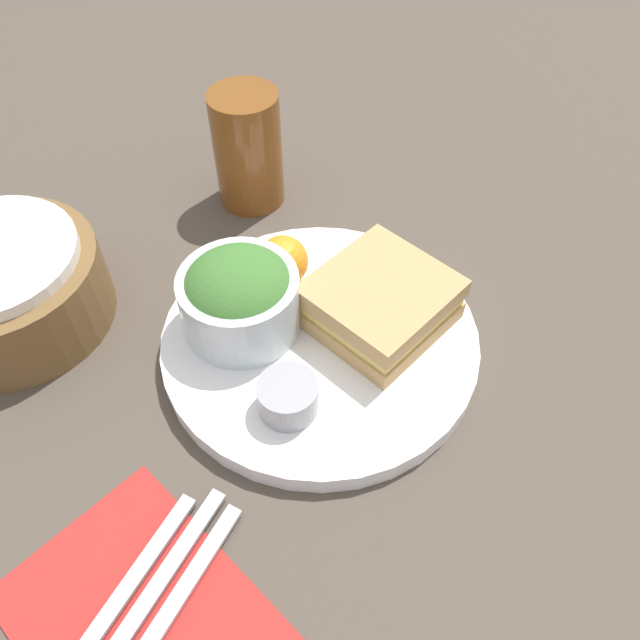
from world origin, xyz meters
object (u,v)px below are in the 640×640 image
(plate, at_px, (320,341))
(spoon, at_px, (117,602))
(sandwich, at_px, (380,303))
(fork, at_px, (159,629))
(dressing_cup, at_px, (288,397))
(drink_glass, at_px, (248,149))
(bread_basket, at_px, (5,287))
(salad_bowl, at_px, (239,296))
(knife, at_px, (138,615))

(plate, bearing_deg, spoon, -167.64)
(sandwich, bearing_deg, fork, -167.97)
(dressing_cup, bearing_deg, plate, 25.50)
(plate, bearing_deg, drink_glass, 63.72)
(dressing_cup, distance_m, fork, 0.19)
(spoon, bearing_deg, sandwich, 169.31)
(dressing_cup, distance_m, bread_basket, 0.29)
(sandwich, relative_size, salad_bowl, 1.08)
(bread_basket, bearing_deg, salad_bowl, -52.65)
(drink_glass, bearing_deg, knife, -141.75)
(plate, bearing_deg, fork, -160.00)
(dressing_cup, height_order, bread_basket, bread_basket)
(drink_glass, height_order, spoon, drink_glass)
(dressing_cup, relative_size, bread_basket, 0.28)
(salad_bowl, bearing_deg, plate, -55.72)
(dressing_cup, xyz_separation_m, knife, (-0.18, -0.04, -0.03))
(sandwich, bearing_deg, knife, -171.26)
(plate, height_order, fork, plate)
(plate, relative_size, sandwich, 2.50)
(fork, xyz_separation_m, spoon, (-0.01, 0.03, 0.00))
(sandwich, bearing_deg, dressing_cup, -176.35)
(sandwich, relative_size, drink_glass, 0.89)
(salad_bowl, height_order, spoon, salad_bowl)
(plate, xyz_separation_m, drink_glass, (0.10, 0.21, 0.06))
(plate, bearing_deg, knife, -163.82)
(salad_bowl, relative_size, bread_basket, 0.59)
(salad_bowl, distance_m, knife, 0.26)
(sandwich, bearing_deg, plate, 151.22)
(plate, height_order, knife, plate)
(sandwich, bearing_deg, drink_glass, 77.26)
(fork, bearing_deg, spoon, -90.00)
(plate, bearing_deg, dressing_cup, -154.50)
(salad_bowl, height_order, fork, salad_bowl)
(fork, bearing_deg, sandwich, 175.85)
(drink_glass, bearing_deg, fork, -139.72)
(drink_glass, bearing_deg, dressing_cup, -125.94)
(spoon, bearing_deg, drink_glass, -160.03)
(bread_basket, bearing_deg, dressing_cup, -69.51)
(salad_bowl, height_order, knife, salad_bowl)
(bread_basket, distance_m, fork, 0.34)
(plate, xyz_separation_m, fork, (-0.25, -0.09, -0.00))
(fork, bearing_deg, drink_glass, -155.90)
(drink_glass, distance_m, spoon, 0.46)
(knife, bearing_deg, spoon, -90.00)
(plate, bearing_deg, sandwich, -28.78)
(salad_bowl, bearing_deg, sandwich, -43.85)
(salad_bowl, relative_size, fork, 0.56)
(sandwich, bearing_deg, bread_basket, 130.52)
(salad_bowl, height_order, bread_basket, salad_bowl)
(bread_basket, height_order, spoon, bread_basket)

